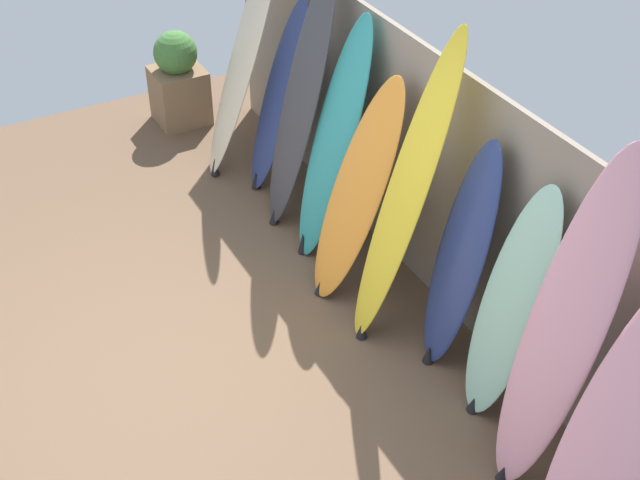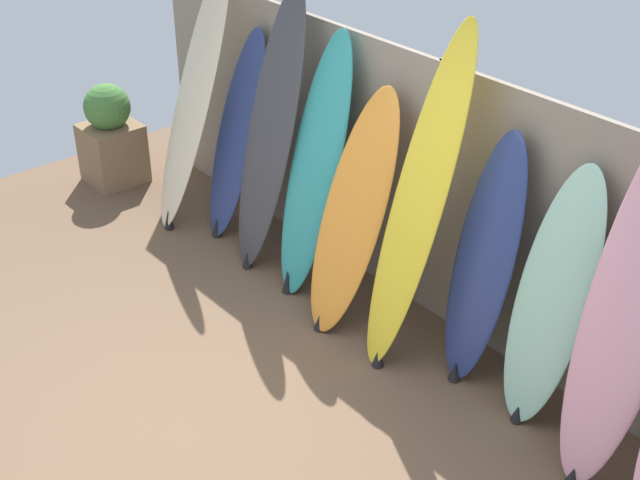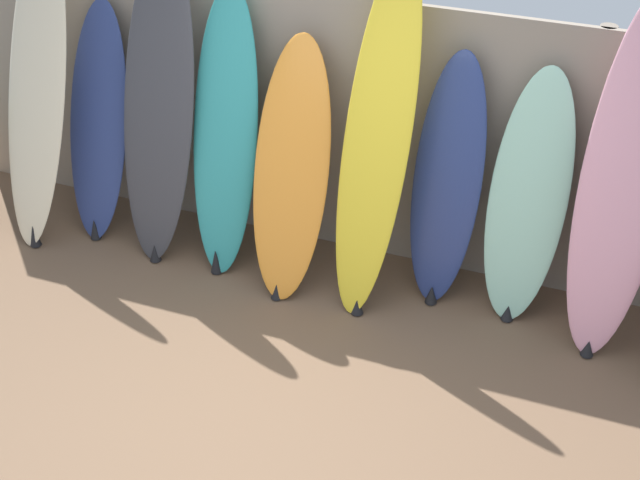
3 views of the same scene
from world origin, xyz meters
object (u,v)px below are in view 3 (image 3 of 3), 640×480
Objects in this scene: surfboard_navy_1 at (98,126)px; surfboard_orange_4 at (291,172)px; surfboard_cream_0 at (37,92)px; surfboard_yellow_5 at (376,145)px; surfboard_teal_3 at (225,137)px; surfboard_seafoam_7 at (527,202)px; surfboard_navy_6 at (447,184)px; surfboard_charcoal_2 at (158,111)px; surfboard_pink_8 at (624,185)px.

surfboard_navy_1 is 1.01× the size of surfboard_orange_4.
surfboard_yellow_5 reaches higher than surfboard_cream_0.
surfboard_teal_3 is 1.94m from surfboard_seafoam_7.
surfboard_orange_4 is at bearing -4.73° from surfboard_navy_1.
surfboard_navy_1 is at bearing -178.83° from surfboard_seafoam_7.
surfboard_navy_6 is at bearing 3.90° from surfboard_cream_0.
surfboard_teal_3 is 1.45m from surfboard_navy_6.
surfboard_navy_6 is at bearing 10.61° from surfboard_orange_4.
surfboard_cream_0 is at bearing -175.83° from surfboard_teal_3.
surfboard_charcoal_2 is 2.41m from surfboard_seafoam_7.
surfboard_navy_1 is at bearing 179.34° from surfboard_pink_8.
surfboard_teal_3 is 0.84× the size of surfboard_yellow_5.
surfboard_navy_6 is (2.78, 0.19, -0.24)m from surfboard_cream_0.
surfboard_cream_0 is 1.30× the size of surfboard_navy_6.
surfboard_orange_4 is at bearing -10.01° from surfboard_teal_3.
surfboard_yellow_5 reaches higher than surfboard_pink_8.
surfboard_pink_8 reaches higher than surfboard_orange_4.
surfboard_teal_3 is at bearing 169.99° from surfboard_orange_4.
surfboard_pink_8 is (0.51, -0.10, 0.28)m from surfboard_seafoam_7.
surfboard_pink_8 is (3.43, -0.04, 0.27)m from surfboard_navy_1.
surfboard_orange_4 is at bearing -177.60° from surfboard_pink_8.
surfboard_navy_6 is (2.43, 0.06, 0.01)m from surfboard_navy_1.
surfboard_pink_8 is at bearing -0.10° from surfboard_teal_3.
surfboard_cream_0 is 3.78m from surfboard_pink_8.
surfboard_charcoal_2 is at bearing 4.08° from surfboard_cream_0.
surfboard_orange_4 is at bearing -3.16° from surfboard_charcoal_2.
surfboard_yellow_5 reaches higher than surfboard_teal_3.
surfboard_cream_0 reaches higher than surfboard_teal_3.
surfboard_seafoam_7 is (2.39, 0.13, -0.25)m from surfboard_charcoal_2.
surfboard_charcoal_2 is 0.97× the size of surfboard_pink_8.
surfboard_charcoal_2 is 2.90m from surfboard_pink_8.
surfboard_teal_3 is 1.05m from surfboard_yellow_5.
surfboard_navy_1 is at bearing 177.19° from surfboard_yellow_5.
surfboard_navy_6 is (0.95, 0.18, 0.01)m from surfboard_orange_4.
surfboard_yellow_5 is at bearing -3.53° from surfboard_teal_3.
surfboard_cream_0 is at bearing -159.29° from surfboard_navy_1.
surfboard_navy_6 is (1.90, 0.13, -0.23)m from surfboard_charcoal_2.
surfboard_navy_1 reaches higher than surfboard_seafoam_7.
surfboard_charcoal_2 is at bearing -179.40° from surfboard_pink_8.
surfboard_teal_3 is at bearing 179.90° from surfboard_pink_8.
surfboard_cream_0 is at bearing -176.10° from surfboard_navy_6.
surfboard_seafoam_7 is at bearing 3.11° from surfboard_charcoal_2.
surfboard_navy_6 is at bearing 3.82° from surfboard_charcoal_2.
surfboard_pink_8 is at bearing 0.60° from surfboard_charcoal_2.
surfboard_navy_6 reaches higher than surfboard_orange_4.
surfboard_yellow_5 is 1.37× the size of surfboard_seafoam_7.
surfboard_navy_1 is at bearing 177.94° from surfboard_teal_3.
surfboard_navy_6 is 1.04m from surfboard_pink_8.
surfboard_seafoam_7 is at bearing 1.17° from surfboard_navy_1.
surfboard_yellow_5 reaches higher than surfboard_orange_4.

